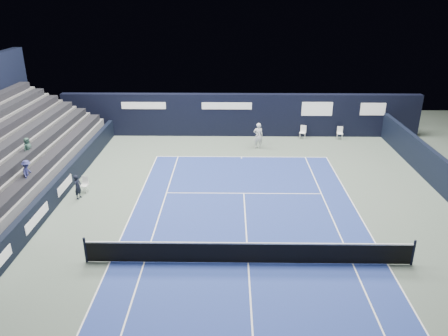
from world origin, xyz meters
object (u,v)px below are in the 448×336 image
Objects in this scene: folding_chair_back_b at (340,132)px; line_judge_chair at (85,183)px; folding_chair_back_a at (303,130)px; tennis_player at (258,136)px; tennis_net at (248,252)px.

line_judge_chair is at bearing -143.01° from folding_chair_back_b.
folding_chair_back_a is 1.10× the size of line_judge_chair.
folding_chair_back_b is 6.38m from tennis_player.
tennis_net reaches higher than folding_chair_back_b.
tennis_player is at bearing 48.25° from line_judge_chair.
line_judge_chair is 0.07× the size of tennis_net.
tennis_net is (-4.56, -15.88, -0.12)m from folding_chair_back_a.
folding_chair_back_a is 0.54× the size of tennis_player.
folding_chair_back_b is 0.07× the size of tennis_net.
line_judge_chair is (-15.65, -9.20, -0.03)m from folding_chair_back_b.
folding_chair_back_b is at bearing 42.08° from line_judge_chair.
tennis_net is (8.47, -6.50, 0.02)m from line_judge_chair.
folding_chair_back_a is 16.52m from tennis_net.
tennis_player is (-6.03, -2.05, 0.36)m from folding_chair_back_b.
line_judge_chair is (-13.03, -9.38, -0.14)m from folding_chair_back_a.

